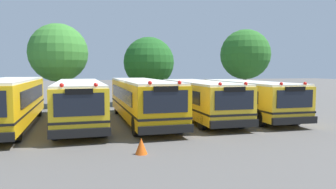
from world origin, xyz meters
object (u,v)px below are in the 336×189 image
Objects in this scene: school_bus_0 at (9,101)px; school_bus_4 at (248,97)px; school_bus_1 at (79,100)px; tree_1 at (58,53)px; school_bus_3 at (199,98)px; traffic_cone at (141,146)px; school_bus_2 at (142,99)px; tree_2 at (148,63)px; tree_3 at (245,54)px.

school_bus_0 is 1.13× the size of school_bus_4.
school_bus_1 is 1.62× the size of tree_1.
school_bus_3 is 3.45m from school_bus_4.
tree_1 is 11.58× the size of traffic_cone.
school_bus_3 is (3.68, -0.02, -0.06)m from school_bus_2.
tree_1 reaches higher than traffic_cone.
school_bus_0 reaches higher than school_bus_2.
school_bus_4 is (3.45, 0.03, -0.02)m from school_bus_3.
school_bus_3 is at bearing 178.61° from school_bus_2.
tree_2 is at bearing 0.12° from tree_1.
tree_2 reaches higher than school_bus_4.
school_bus_0 is 9.75m from tree_1.
tree_3 reaches higher than school_bus_4.
school_bus_4 is 1.42× the size of tree_1.
school_bus_3 is 1.38× the size of tree_3.
school_bus_4 is at bearing -61.70° from tree_2.
school_bus_4 is at bearing 177.29° from school_bus_1.
tree_1 is at bearing -79.87° from school_bus_1.
tree_3 is (16.16, 10.12, 3.34)m from school_bus_1.
school_bus_2 is at bearing 0.16° from school_bus_3.
school_bus_3 is 14.02m from tree_3.
school_bus_0 is 13.40m from tree_2.
tree_2 is at bearing -173.36° from tree_3.
tree_3 is at bearing -129.98° from school_bus_3.
school_bus_0 is 1.84× the size of tree_2.
school_bus_2 is at bearing -103.58° from tree_2.
school_bus_3 is 13.36m from tree_1.
school_bus_0 reaches higher than school_bus_3.
tree_1 is at bearing -60.07° from school_bus_2.
school_bus_3 is 1.43× the size of tree_1.
school_bus_2 reaches higher than school_bus_1.
school_bus_0 is at bearing -136.50° from tree_2.
school_bus_3 reaches higher than traffic_cone.
school_bus_0 is 11.04m from school_bus_3.
tree_2 is at bearing -124.93° from school_bus_1.
school_bus_2 is 18.44× the size of traffic_cone.
tree_3 reaches higher than tree_1.
school_bus_3 is at bearing 177.95° from school_bus_0.
school_bus_0 is at bearing -152.63° from tree_3.
tree_3 is (8.81, 10.37, 3.36)m from school_bus_3.
tree_2 is 0.84× the size of tree_3.
school_bus_2 reaches higher than school_bus_3.
tree_1 is at bearing -44.49° from school_bus_3.
school_bus_1 is at bearing -179.16° from school_bus_0.
tree_1 is (-9.19, 9.15, 3.18)m from school_bus_3.
school_bus_3 is 1.00× the size of school_bus_4.
tree_1 is at bearing -176.14° from tree_3.
tree_2 reaches higher than school_bus_3.
school_bus_3 is at bearing 55.33° from traffic_cone.
school_bus_4 reaches higher than traffic_cone.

